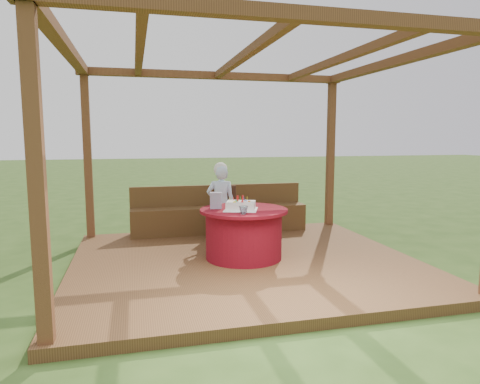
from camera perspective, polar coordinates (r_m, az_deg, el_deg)
name	(u,v)px	position (r m, az deg, el deg)	size (l,w,h in m)	color
ground	(244,268)	(5.86, 0.60, -10.05)	(60.00, 60.00, 0.00)	#2D4B19
deck	(244,263)	(5.84, 0.60, -9.49)	(4.50, 4.00, 0.12)	brown
pergola	(245,85)	(5.63, 0.63, 14.03)	(4.50, 4.00, 2.72)	brown
bench	(220,217)	(7.39, -2.74, -3.30)	(3.00, 0.42, 0.80)	brown
table	(244,233)	(5.80, 0.51, -5.50)	(1.18, 1.18, 0.67)	maroon
chair	(224,210)	(7.03, -2.16, -2.36)	(0.48, 0.48, 0.83)	#341C10
elderly_woman	(221,202)	(6.61, -2.57, -1.35)	(0.49, 0.37, 1.25)	#ABD7FF
birthday_cake	(241,206)	(5.65, 0.12, -1.82)	(0.54, 0.54, 0.19)	white
gift_bag	(216,200)	(5.75, -3.23, -1.14)	(0.15, 0.10, 0.22)	#C37EA8
drinking_glass	(243,210)	(5.34, 0.46, -2.43)	(0.11, 0.11, 0.10)	white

